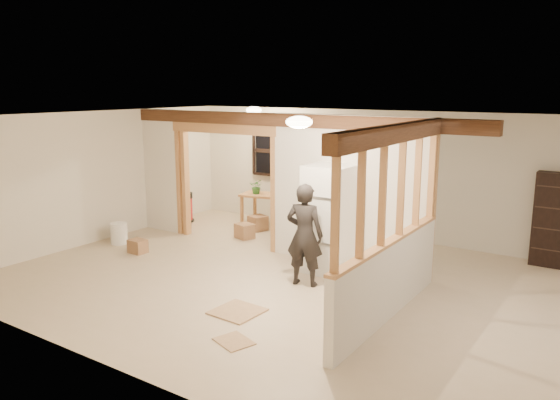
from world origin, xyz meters
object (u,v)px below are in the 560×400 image
Objects in this scene: refrigerator at (330,219)px; woman at (305,235)px; work_table at (268,211)px; bookshelf at (559,221)px; shop_vac at (182,207)px.

refrigerator is 1.12× the size of woman.
work_table is at bearing 143.80° from refrigerator.
work_table is (-2.45, 2.56, -0.42)m from woman.
shop_vac is at bearing -171.13° from bookshelf.
refrigerator reaches higher than woman.
refrigerator is at bearing -143.43° from bookshelf.
work_table reaches higher than shop_vac.
refrigerator is at bearing -48.00° from work_table.
bookshelf is (3.05, 3.02, 0.01)m from woman.
bookshelf is at bearing -7.04° from work_table.
bookshelf reaches higher than shop_vac.
woman is 0.99× the size of bookshelf.
woman is 2.35× the size of shop_vac.
refrigerator is 3.79m from bookshelf.
woman is at bearing -23.63° from shop_vac.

